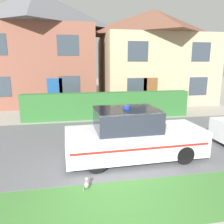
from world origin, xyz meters
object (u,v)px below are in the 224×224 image
cat (87,184)px  wheelie_bin (155,103)px  house_left (39,48)px  house_right (153,55)px  police_car (133,136)px

cat → wheelie_bin: 9.18m
house_left → wheelie_bin: 9.72m
wheelie_bin → house_left: bearing=128.2°
house_left → house_right: house_left is taller
police_car → house_right: (4.74, 11.13, 2.92)m
cat → house_left: 13.71m
police_car → cat: 2.29m
police_car → cat: (-1.61, -1.48, -0.67)m
police_car → cat: size_ratio=16.25×
wheelie_bin → police_car: bearing=-135.0°
house_left → house_right: size_ratio=0.97×
police_car → house_right: size_ratio=0.52×
house_right → wheelie_bin: house_right is taller
police_car → house_right: bearing=65.2°
house_right → wheelie_bin: 5.93m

